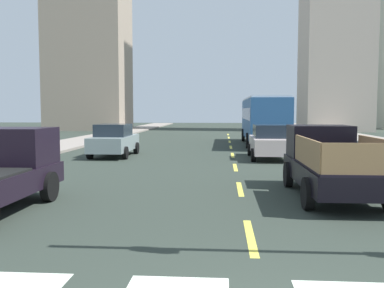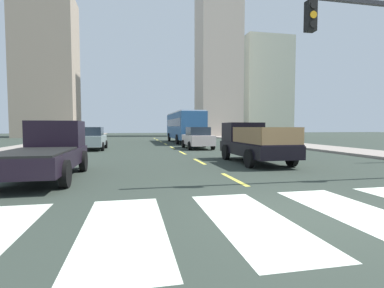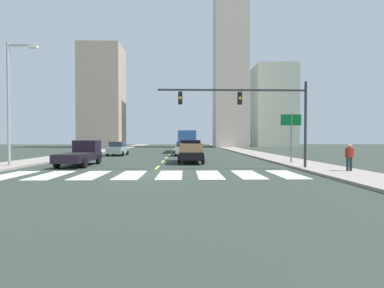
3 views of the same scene
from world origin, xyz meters
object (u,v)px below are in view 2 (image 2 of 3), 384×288
(pickup_dark, at_px, (48,150))
(city_bus, at_px, (184,125))
(sedan_near_left, at_px, (198,138))
(pickup_stakebed, at_px, (252,143))
(sedan_near_right, at_px, (92,138))

(pickup_dark, xyz_separation_m, city_bus, (8.46, 20.51, 1.03))
(city_bus, relative_size, sedan_near_left, 2.45)
(city_bus, distance_m, sedan_near_left, 8.92)
(pickup_dark, bearing_deg, pickup_stakebed, 17.67)
(city_bus, bearing_deg, sedan_near_right, -137.26)
(sedan_near_right, relative_size, sedan_near_left, 1.00)
(pickup_stakebed, distance_m, sedan_near_right, 13.05)
(city_bus, bearing_deg, pickup_dark, -113.60)
(pickup_stakebed, bearing_deg, sedan_near_right, 131.64)
(sedan_near_right, distance_m, sedan_near_left, 8.14)
(pickup_stakebed, relative_size, sedan_near_left, 1.18)
(pickup_dark, xyz_separation_m, sedan_near_right, (-0.16, 12.21, -0.06))
(city_bus, height_order, sedan_near_left, city_bus)
(sedan_near_left, bearing_deg, pickup_stakebed, -87.33)
(pickup_dark, height_order, sedan_near_right, pickup_dark)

